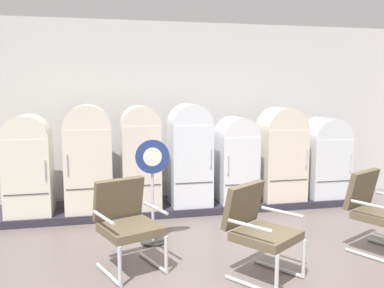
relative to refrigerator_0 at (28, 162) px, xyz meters
The scene contains 13 objects.
back_wall 2.63m from the refrigerator_0, 17.66° to the left, with size 11.76×0.12×3.10m.
display_plinth 2.57m from the refrigerator_0, ahead, with size 6.21×0.95×0.12m, color #2B2834.
refrigerator_0 is the anchor object (origin of this frame).
refrigerator_1 0.87m from the refrigerator_0, ahead, with size 0.70×0.70×1.62m.
refrigerator_2 1.65m from the refrigerator_0, ahead, with size 0.58×0.63×1.60m.
refrigerator_3 2.44m from the refrigerator_0, ahead, with size 0.63×0.65×1.62m.
refrigerator_4 3.22m from the refrigerator_0, ahead, with size 0.61×0.64×1.40m.
refrigerator_5 4.01m from the refrigerator_0, ahead, with size 0.71×0.62×1.55m.
refrigerator_6 4.83m from the refrigerator_0, ahead, with size 0.68×0.69×1.36m.
armchair_left 2.38m from the refrigerator_0, 56.17° to the right, with size 0.80×0.85×0.98m.
armchair_right 4.80m from the refrigerator_0, 26.35° to the right, with size 0.83×0.88×0.98m.
armchair_center 3.63m from the refrigerator_0, 43.12° to the right, with size 0.87×0.89×0.98m.
sign_stand 2.14m from the refrigerator_0, 37.67° to the right, with size 0.43×0.32×1.34m.
Camera 1 is at (-1.36, -3.52, 1.97)m, focal length 38.90 mm.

